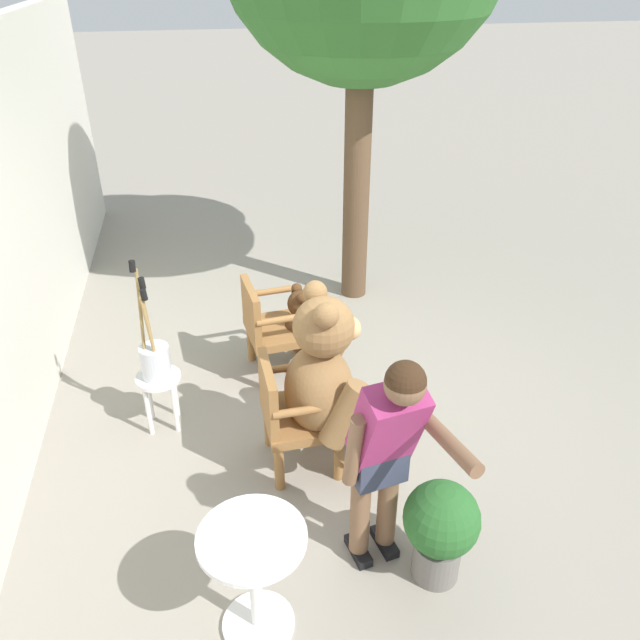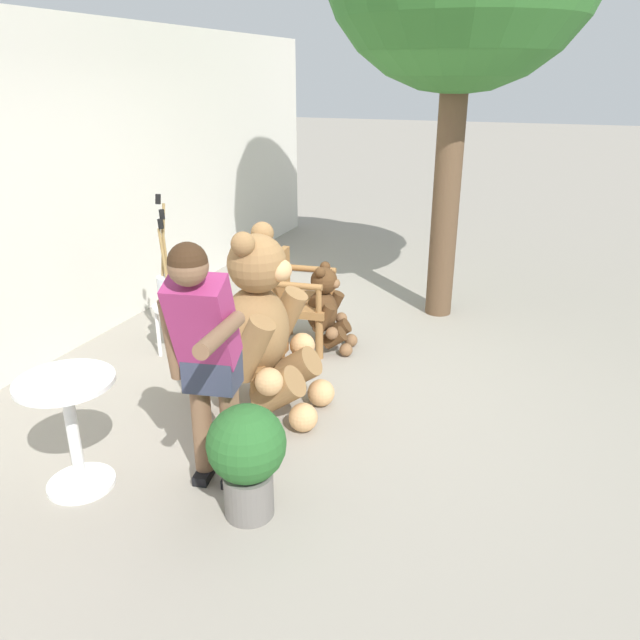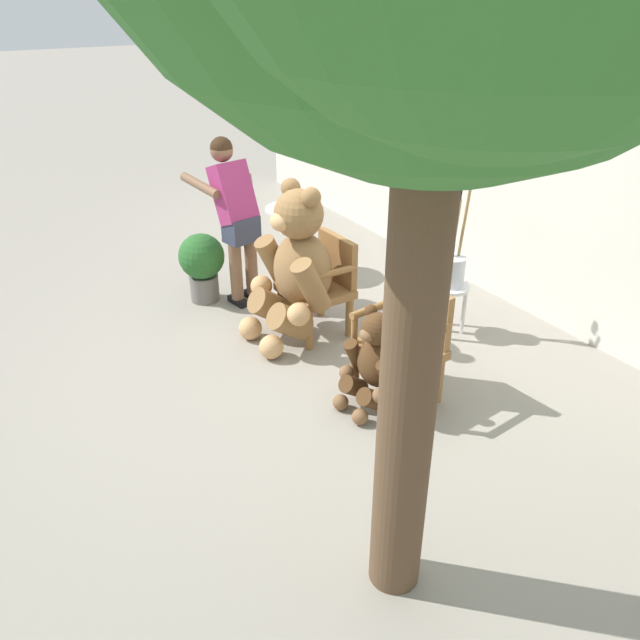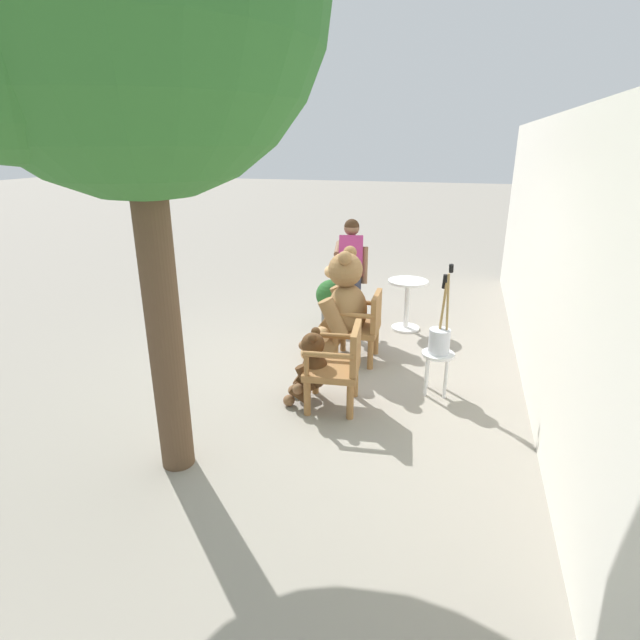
% 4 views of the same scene
% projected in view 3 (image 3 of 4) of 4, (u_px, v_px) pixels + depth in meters
% --- Properties ---
extents(ground_plane, '(60.00, 60.00, 0.00)m').
position_uv_depth(ground_plane, '(310.00, 374.00, 4.99)').
color(ground_plane, gray).
extents(back_wall, '(10.00, 0.16, 2.80)m').
position_uv_depth(back_wall, '(547.00, 161.00, 5.42)').
color(back_wall, silver).
rests_on(back_wall, ground).
extents(wooden_chair_left, '(0.58, 0.54, 0.86)m').
position_uv_depth(wooden_chair_left, '(321.00, 283.00, 5.43)').
color(wooden_chair_left, olive).
rests_on(wooden_chair_left, ground).
extents(wooden_chair_right, '(0.61, 0.58, 0.86)m').
position_uv_depth(wooden_chair_right, '(405.00, 341.00, 4.55)').
color(wooden_chair_right, olive).
rests_on(wooden_chair_right, ground).
extents(teddy_bear_large, '(0.83, 0.79, 1.38)m').
position_uv_depth(teddy_bear_large, '(295.00, 266.00, 5.21)').
color(teddy_bear_large, olive).
rests_on(teddy_bear_large, ground).
extents(teddy_bear_small, '(0.48, 0.47, 0.79)m').
position_uv_depth(teddy_bear_small, '(373.00, 361.00, 4.44)').
color(teddy_bear_small, '#4C3019').
rests_on(teddy_bear_small, ground).
extents(person_visitor, '(0.73, 0.57, 1.56)m').
position_uv_depth(person_visitor, '(234.00, 209.00, 5.76)').
color(person_visitor, black).
rests_on(person_visitor, ground).
extents(white_stool, '(0.34, 0.34, 0.46)m').
position_uv_depth(white_stool, '(449.00, 296.00, 5.44)').
color(white_stool, white).
rests_on(white_stool, ground).
extents(brush_bucket, '(0.22, 0.22, 0.96)m').
position_uv_depth(brush_bucket, '(452.00, 266.00, 5.31)').
color(brush_bucket, silver).
rests_on(brush_bucket, white_stool).
extents(round_side_table, '(0.56, 0.56, 0.72)m').
position_uv_depth(round_side_table, '(293.00, 233.00, 6.55)').
color(round_side_table, white).
rests_on(round_side_table, ground).
extents(potted_plant, '(0.44, 0.44, 0.68)m').
position_uv_depth(potted_plant, '(202.00, 263.00, 5.99)').
color(potted_plant, slate).
rests_on(potted_plant, ground).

